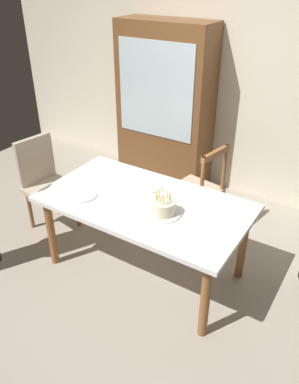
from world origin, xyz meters
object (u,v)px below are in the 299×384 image
(birthday_cake, at_px, (163,208))
(chair_spindle_back, at_px, (197,191))
(china_cabinet, at_px, (165,107))
(plate_far_side, at_px, (149,187))
(dining_table, at_px, (144,209))
(plate_near_celebrant, at_px, (83,196))
(chair_upholstered, at_px, (44,179))

(birthday_cake, xyz_separation_m, chair_spindle_back, (-0.12, 0.87, -0.32))
(chair_spindle_back, height_order, china_cabinet, china_cabinet)
(birthday_cake, relative_size, plate_far_side, 1.27)
(dining_table, relative_size, china_cabinet, 0.90)
(chair_spindle_back, bearing_deg, plate_near_celebrant, -120.11)
(birthday_cake, bearing_deg, plate_near_celebrant, -169.50)
(dining_table, height_order, chair_upholstered, chair_upholstered)
(china_cabinet, bearing_deg, birthday_cake, -59.77)
(birthday_cake, height_order, china_cabinet, china_cabinet)
(dining_table, xyz_separation_m, china_cabinet, (-0.73, 1.56, 0.31))
(birthday_cake, height_order, plate_near_celebrant, birthday_cake)
(birthday_cake, height_order, chair_spindle_back, chair_spindle_back)
(dining_table, bearing_deg, birthday_cake, -20.05)
(plate_far_side, relative_size, chair_spindle_back, 0.23)
(plate_far_side, bearing_deg, birthday_cake, -43.34)
(plate_near_celebrant, relative_size, chair_upholstered, 0.23)
(chair_spindle_back, bearing_deg, dining_table, -97.91)
(birthday_cake, xyz_separation_m, china_cabinet, (-0.96, 1.64, 0.17))
(chair_upholstered, bearing_deg, birthday_cake, -5.54)
(chair_spindle_back, xyz_separation_m, china_cabinet, (-0.84, 0.77, 0.49))
(birthday_cake, height_order, chair_upholstered, chair_upholstered)
(plate_near_celebrant, bearing_deg, china_cabinet, 98.38)
(chair_spindle_back, height_order, chair_upholstered, same)
(birthday_cake, height_order, plate_far_side, birthday_cake)
(dining_table, height_order, china_cabinet, china_cabinet)
(chair_spindle_back, distance_m, china_cabinet, 1.24)
(plate_near_celebrant, bearing_deg, plate_far_side, 47.81)
(plate_far_side, relative_size, china_cabinet, 0.12)
(dining_table, height_order, plate_near_celebrant, plate_near_celebrant)
(birthday_cake, distance_m, chair_upholstered, 1.49)
(chair_spindle_back, bearing_deg, chair_upholstered, -151.75)
(plate_far_side, bearing_deg, plate_near_celebrant, -132.19)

